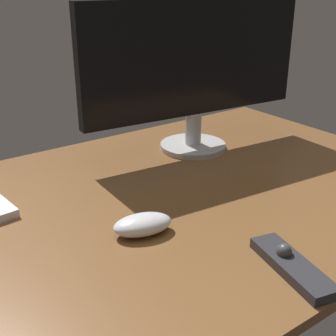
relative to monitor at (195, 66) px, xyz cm
name	(u,v)px	position (x,y,z in cm)	size (l,w,h in cm)	color
desk	(147,208)	(-28.36, -19.99, -23.37)	(140.00, 84.00, 2.00)	brown
monitor	(195,66)	(0.00, 0.00, 0.00)	(62.82, 17.81, 38.95)	#BDBDBD
computer_mouse	(143,225)	(-35.39, -29.28, -20.53)	(11.06, 6.24, 3.67)	silver
media_remote	(292,265)	(-22.16, -52.95, -21.35)	(9.01, 18.14, 3.52)	#2D2D33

